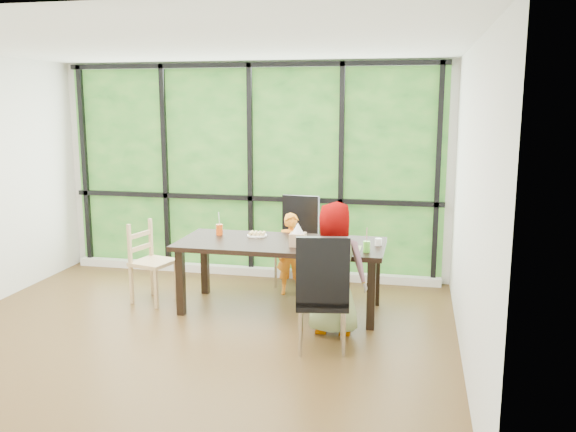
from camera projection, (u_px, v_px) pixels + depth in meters
The scene contains 23 objects.
ground at pixel (190, 337), 5.75m from camera, with size 5.00×5.00×0.00m, color black.
back_wall at pixel (252, 170), 7.66m from camera, with size 5.00×5.00×0.00m, color silver.
foliage_backdrop at pixel (251, 170), 7.64m from camera, with size 4.80×0.02×2.65m, color #1B4B1B.
window_mullions at pixel (250, 171), 7.60m from camera, with size 4.80×0.06×2.65m, color black, non-canonical shape.
window_sill at pixel (251, 271), 7.80m from camera, with size 4.80×0.12×0.10m, color silver.
dining_table at pixel (281, 276), 6.44m from camera, with size 2.18×0.94×0.75m, color black.
chair_window_leather at pixel (296, 242), 7.28m from camera, with size 0.46×0.46×1.08m, color black.
chair_interior_leather at pixel (322, 291), 5.38m from camera, with size 0.46×0.46×1.08m, color black.
chair_end_beech at pixel (153, 262), 6.69m from camera, with size 0.42×0.40×0.90m, color tan.
child_toddler at pixel (292, 254), 6.96m from camera, with size 0.35×0.23×0.95m, color orange.
child_older at pixel (334, 268), 5.75m from camera, with size 0.63×0.41×1.28m, color gray.
placemat at pixel (335, 249), 6.04m from camera, with size 0.50×0.37×0.01m, color tan.
plate_far at pixel (257, 235), 6.64m from camera, with size 0.22×0.22×0.01m, color white.
plate_near at pixel (332, 248), 6.05m from camera, with size 0.26×0.26×0.02m, color white.
orange_cup at pixel (219, 230), 6.69m from camera, with size 0.08×0.08×0.12m, color #E95010.
green_cup at pixel (367, 247), 5.92m from camera, with size 0.07×0.07×0.11m, color #65D43D.
white_mug at pixel (378, 242), 6.20m from camera, with size 0.07×0.07×0.07m, color white.
tissue_box at pixel (298, 240), 6.17m from camera, with size 0.16×0.16×0.13m, color tan.
crepe_rolls_far at pixel (257, 233), 6.64m from camera, with size 0.20×0.12×0.04m, color tan, non-canonical shape.
crepe_rolls_near at pixel (332, 246), 6.04m from camera, with size 0.10×0.12×0.04m, color tan, non-canonical shape.
straw_white at pixel (219, 221), 6.67m from camera, with size 0.01×0.01×0.20m, color white.
straw_pink at pixel (367, 237), 5.90m from camera, with size 0.01×0.01×0.20m, color pink.
tissue at pixel (298, 228), 6.15m from camera, with size 0.12×0.12×0.11m, color white.
Camera 1 is at (2.06, -5.12, 2.20)m, focal length 37.62 mm.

